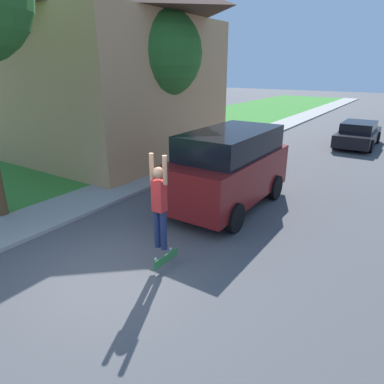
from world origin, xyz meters
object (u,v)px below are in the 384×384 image
lawn_tree_far (156,54)px  suv_parked (229,167)px  skateboarder (159,202)px  car_down_street (358,134)px  skateboard (165,259)px

lawn_tree_far → suv_parked: 6.31m
suv_parked → skateboarder: bearing=-83.7°
lawn_tree_far → car_down_street: bearing=52.8°
lawn_tree_far → skateboarder: bearing=-51.0°
car_down_street → skateboarder: (-1.32, -14.89, 0.83)m
lawn_tree_far → suv_parked: (4.74, -2.64, -3.23)m
lawn_tree_far → skateboarder: size_ratio=3.11×
lawn_tree_far → skateboarder: 8.70m
lawn_tree_far → car_down_street: (6.47, 8.53, -3.82)m
car_down_street → skateboard: size_ratio=5.48×
suv_parked → car_down_street: 11.33m
lawn_tree_far → skateboard: size_ratio=7.84×
suv_parked → skateboard: size_ratio=5.69×
car_down_street → skateboard: (-1.21, -14.90, -0.41)m
lawn_tree_far → skateboard: lawn_tree_far is taller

